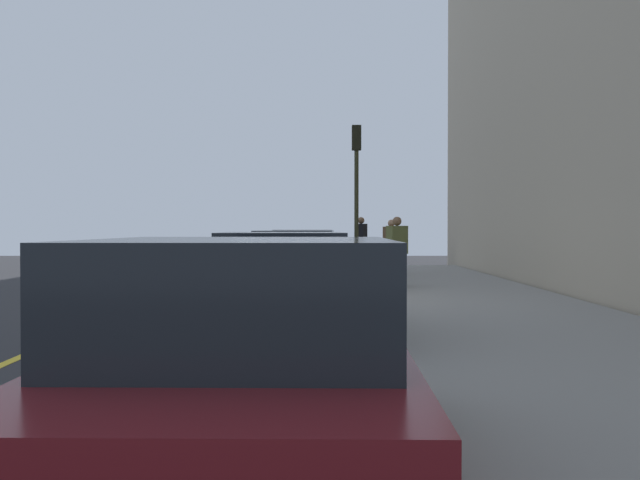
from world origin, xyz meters
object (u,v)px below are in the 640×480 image
Objects in this scene: parked_car_maroon at (246,372)px; parked_car_charcoal at (302,257)px; traffic_light_pole at (356,175)px; pedestrian_olive_coat at (397,249)px; parked_car_navy at (282,288)px; pedestrian_black_coat at (361,241)px; pedestrian_brown_coat at (391,245)px; rolling_suitcase at (386,265)px; parked_car_white at (296,266)px.

parked_car_charcoal is (17.64, 0.08, 0.00)m from parked_car_maroon.
parked_car_charcoal is at bearing 99.44° from traffic_light_pole.
parked_car_charcoal is 3.90m from pedestrian_olive_coat.
parked_car_maroon is 6.18m from parked_car_navy.
pedestrian_black_coat reaches higher than parked_car_charcoal.
traffic_light_pole reaches higher than pedestrian_brown_coat.
rolling_suitcase is at bearing 17.07° from pedestrian_brown_coat.
pedestrian_olive_coat is at bearing -166.17° from traffic_light_pole.
parked_car_maroon is 18.11m from traffic_light_pole.
parked_car_maroon is 0.97× the size of parked_car_charcoal.
parked_car_white is at bearing 169.40° from pedestrian_black_coat.
rolling_suitcase is (5.80, -0.21, -0.64)m from pedestrian_olive_coat.
parked_car_white is 6.20m from traffic_light_pole.
parked_car_charcoal reaches higher than rolling_suitcase.
pedestrian_olive_coat reaches higher than parked_car_white.
parked_car_white is 1.00× the size of traffic_light_pole.
parked_car_navy is 1.08× the size of traffic_light_pole.
parked_car_navy is at bearing -179.93° from parked_car_white.
parked_car_white is 1.00× the size of parked_car_charcoal.
parked_car_navy is 2.62× the size of pedestrian_black_coat.
pedestrian_black_coat is 2.59m from rolling_suitcase.
rolling_suitcase is (14.18, -2.59, -0.35)m from parked_car_navy.
traffic_light_pole is (0.26, -1.55, 2.31)m from parked_car_charcoal.
parked_car_maroon is 2.33× the size of pedestrian_black_coat.
pedestrian_olive_coat is 3.99m from traffic_light_pole.
traffic_light_pole is (17.90, -1.47, 2.31)m from parked_car_maroon.
parked_car_navy is 11.46m from parked_car_charcoal.
pedestrian_brown_coat is 3.09m from traffic_light_pole.
traffic_light_pole is at bearing -4.69° from parked_car_maroon.
pedestrian_brown_coat reaches higher than parked_car_charcoal.
parked_car_charcoal is 4.88× the size of rolling_suitcase.
pedestrian_olive_coat is at bearing 176.24° from pedestrian_brown_coat.
rolling_suitcase is (2.46, -1.04, -2.66)m from traffic_light_pole.
parked_car_white is at bearing 0.07° from parked_car_navy.
parked_car_navy is at bearing 179.99° from parked_car_charcoal.
parked_car_maroon reaches higher than rolling_suitcase.
parked_car_navy is 2.77× the size of pedestrian_olive_coat.
pedestrian_brown_coat reaches higher than parked_car_maroon.
parked_car_navy is 5.33× the size of rolling_suitcase.
parked_car_maroon is 22.85m from pedestrian_black_coat.
traffic_light_pole is 3.77m from rolling_suitcase.
parked_car_maroon is 20.51m from rolling_suitcase.
pedestrian_brown_coat is 0.99× the size of pedestrian_olive_coat.
pedestrian_olive_coat is 0.39× the size of traffic_light_pole.
parked_car_maroon is 0.97× the size of parked_car_white.
parked_car_maroon is at bearing 175.33° from pedestrian_black_coat.
rolling_suitcase is at bearing -22.83° from traffic_light_pole.
pedestrian_olive_coat reaches higher than rolling_suitcase.
pedestrian_black_coat is (5.13, -1.94, 0.35)m from parked_car_charcoal.
traffic_light_pole is (5.53, -1.56, 2.31)m from parked_car_white.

